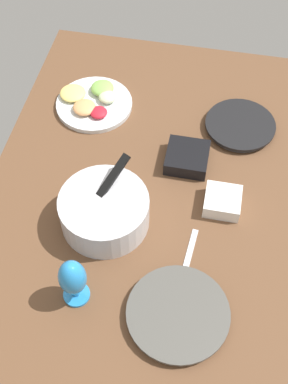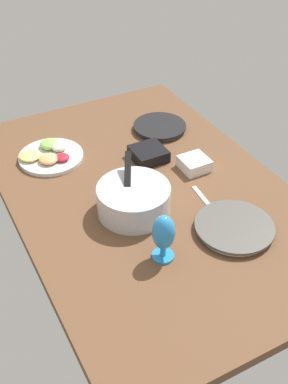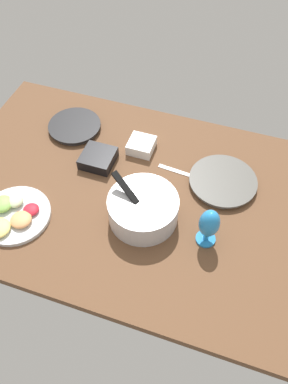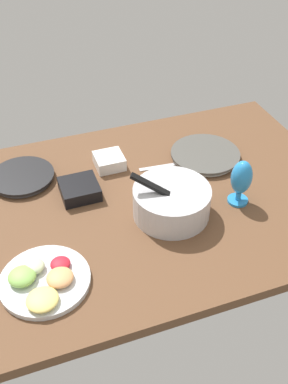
% 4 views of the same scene
% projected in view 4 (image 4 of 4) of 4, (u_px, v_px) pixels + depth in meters
% --- Properties ---
extents(ground_plane, '(1.60, 1.04, 0.04)m').
position_uv_depth(ground_plane, '(138.00, 205.00, 1.69)').
color(ground_plane, brown).
extents(dinner_plate_left, '(0.29, 0.29, 0.03)m').
position_uv_depth(dinner_plate_left, '(205.00, 155.00, 1.88)').
color(dinner_plate_left, silver).
rests_on(dinner_plate_left, ground_plane).
extents(dinner_plate_right, '(0.25, 0.25, 0.03)m').
position_uv_depth(dinner_plate_right, '(22.00, 177.00, 1.77)').
color(dinner_plate_right, '#4C4C51').
rests_on(dinner_plate_right, ground_plane).
extents(mixing_bowl, '(0.28, 0.27, 0.18)m').
position_uv_depth(mixing_bowl, '(171.00, 201.00, 1.59)').
color(mixing_bowl, silver).
rests_on(mixing_bowl, ground_plane).
extents(fruit_platter, '(0.28, 0.28, 0.05)m').
position_uv_depth(fruit_platter, '(44.00, 280.00, 1.37)').
color(fruit_platter, silver).
rests_on(fruit_platter, ground_plane).
extents(hurricane_glass_blue, '(0.08, 0.08, 0.18)m').
position_uv_depth(hurricane_glass_blue, '(241.00, 179.00, 1.61)').
color(hurricane_glass_blue, '#2889D5').
rests_on(hurricane_glass_blue, ground_plane).
extents(square_bowl_white, '(0.11, 0.11, 0.05)m').
position_uv_depth(square_bowl_white, '(109.00, 160.00, 1.83)').
color(square_bowl_white, white).
rests_on(square_bowl_white, ground_plane).
extents(square_bowl_black, '(0.14, 0.14, 0.05)m').
position_uv_depth(square_bowl_black, '(79.00, 189.00, 1.69)').
color(square_bowl_black, black).
rests_on(square_bowl_black, ground_plane).
extents(fork_by_left_plate, '(0.18, 0.03, 0.01)m').
position_uv_depth(fork_by_left_plate, '(161.00, 166.00, 1.84)').
color(fork_by_left_plate, silver).
rests_on(fork_by_left_plate, ground_plane).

